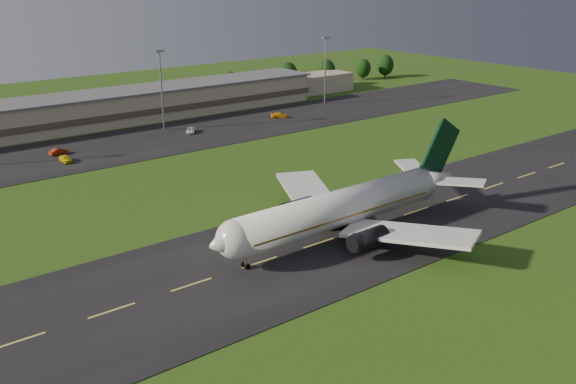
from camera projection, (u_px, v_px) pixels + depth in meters
ground at (371, 227)px, 103.14m from camera, size 360.00×360.00×0.00m
taxiway at (371, 226)px, 103.13m from camera, size 220.00×30.00×0.10m
apron at (161, 139)px, 156.71m from camera, size 260.00×30.00×0.10m
airliner at (343, 208)px, 98.01m from camera, size 51.25×42.18×15.57m
terminal at (140, 104)px, 177.14m from camera, size 145.00×16.00×8.40m
light_mast_centre at (161, 81)px, 161.42m from camera, size 2.40×1.20×20.35m
light_mast_east at (325, 62)px, 193.45m from camera, size 2.40×1.20×20.35m
tree_line at (187, 89)px, 195.68m from camera, size 192.92×9.64×9.58m
service_vehicle_a at (65, 159)px, 137.30m from camera, size 1.76×4.37×1.49m
service_vehicle_b at (58, 152)px, 142.94m from camera, size 4.46×2.44×1.39m
service_vehicle_c at (191, 130)px, 162.13m from camera, size 4.56×4.94×1.29m
service_vehicle_d at (280, 115)px, 178.70m from camera, size 5.27×4.27×1.43m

